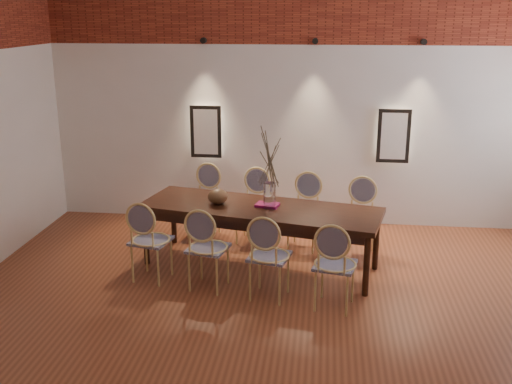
# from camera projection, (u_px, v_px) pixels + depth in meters

# --- Properties ---
(floor) EXTENTS (7.00, 7.00, 0.02)m
(floor) POSITION_uv_depth(u_px,v_px,m) (277.00, 351.00, 5.41)
(floor) COLOR brown
(floor) RESTS_ON ground
(wall_back) EXTENTS (7.00, 0.10, 4.00)m
(wall_back) POSITION_uv_depth(u_px,v_px,m) (300.00, 82.00, 8.20)
(wall_back) COLOR silver
(wall_back) RESTS_ON ground
(niche_left) EXTENTS (0.36, 0.06, 0.66)m
(niche_left) POSITION_uv_depth(u_px,v_px,m) (206.00, 131.00, 8.45)
(niche_left) COLOR #FFEAC6
(niche_left) RESTS_ON wall_back
(niche_right) EXTENTS (0.36, 0.06, 0.66)m
(niche_right) POSITION_uv_depth(u_px,v_px,m) (393.00, 136.00, 8.16)
(niche_right) COLOR #FFEAC6
(niche_right) RESTS_ON wall_back
(spot_fixture_left) EXTENTS (0.08, 0.10, 0.08)m
(spot_fixture_left) POSITION_uv_depth(u_px,v_px,m) (204.00, 40.00, 8.06)
(spot_fixture_left) COLOR black
(spot_fixture_left) RESTS_ON wall_back
(spot_fixture_mid) EXTENTS (0.08, 0.10, 0.08)m
(spot_fixture_mid) POSITION_uv_depth(u_px,v_px,m) (315.00, 41.00, 7.89)
(spot_fixture_mid) COLOR black
(spot_fixture_mid) RESTS_ON wall_back
(spot_fixture_right) EXTENTS (0.08, 0.10, 0.08)m
(spot_fixture_right) POSITION_uv_depth(u_px,v_px,m) (424.00, 42.00, 7.74)
(spot_fixture_right) COLOR black
(spot_fixture_right) RESTS_ON wall_back
(dining_table) EXTENTS (2.92, 1.46, 0.75)m
(dining_table) POSITION_uv_depth(u_px,v_px,m) (260.00, 237.00, 7.07)
(dining_table) COLOR black
(dining_table) RESTS_ON floor
(chair_near_a) EXTENTS (0.52, 0.52, 0.94)m
(chair_near_a) POSITION_uv_depth(u_px,v_px,m) (151.00, 240.00, 6.71)
(chair_near_a) COLOR #D9BC73
(chair_near_a) RESTS_ON floor
(chair_near_b) EXTENTS (0.52, 0.52, 0.94)m
(chair_near_b) POSITION_uv_depth(u_px,v_px,m) (208.00, 248.00, 6.49)
(chair_near_b) COLOR #D9BC73
(chair_near_b) RESTS_ON floor
(chair_near_c) EXTENTS (0.52, 0.52, 0.94)m
(chair_near_c) POSITION_uv_depth(u_px,v_px,m) (270.00, 256.00, 6.28)
(chair_near_c) COLOR #D9BC73
(chair_near_c) RESTS_ON floor
(chair_near_d) EXTENTS (0.52, 0.52, 0.94)m
(chair_near_d) POSITION_uv_depth(u_px,v_px,m) (335.00, 265.00, 6.06)
(chair_near_d) COLOR #D9BC73
(chair_near_d) RESTS_ON floor
(chair_far_a) EXTENTS (0.52, 0.52, 0.94)m
(chair_far_a) POSITION_uv_depth(u_px,v_px,m) (203.00, 202.00, 8.03)
(chair_far_a) COLOR #D9BC73
(chair_far_a) RESTS_ON floor
(chair_far_b) EXTENTS (0.52, 0.52, 0.94)m
(chair_far_b) POSITION_uv_depth(u_px,v_px,m) (252.00, 208.00, 7.81)
(chair_far_b) COLOR #D9BC73
(chair_far_b) RESTS_ON floor
(chair_far_c) EXTENTS (0.52, 0.52, 0.94)m
(chair_far_c) POSITION_uv_depth(u_px,v_px,m) (304.00, 213.00, 7.60)
(chair_far_c) COLOR #D9BC73
(chair_far_c) RESTS_ON floor
(chair_far_d) EXTENTS (0.52, 0.52, 0.94)m
(chair_far_d) POSITION_uv_depth(u_px,v_px,m) (359.00, 219.00, 7.38)
(chair_far_d) COLOR #D9BC73
(chair_far_d) RESTS_ON floor
(vase) EXTENTS (0.14, 0.14, 0.30)m
(vase) POSITION_uv_depth(u_px,v_px,m) (269.00, 195.00, 6.88)
(vase) COLOR silver
(vase) RESTS_ON dining_table
(dried_branches) EXTENTS (0.50, 0.50, 0.70)m
(dried_branches) POSITION_uv_depth(u_px,v_px,m) (270.00, 157.00, 6.75)
(dried_branches) COLOR #4A412C
(dried_branches) RESTS_ON vase
(bowl) EXTENTS (0.24, 0.24, 0.18)m
(bowl) POSITION_uv_depth(u_px,v_px,m) (218.00, 196.00, 7.05)
(bowl) COLOR brown
(bowl) RESTS_ON dining_table
(book) EXTENTS (0.29, 0.23, 0.03)m
(book) POSITION_uv_depth(u_px,v_px,m) (267.00, 205.00, 6.98)
(book) COLOR maroon
(book) RESTS_ON dining_table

